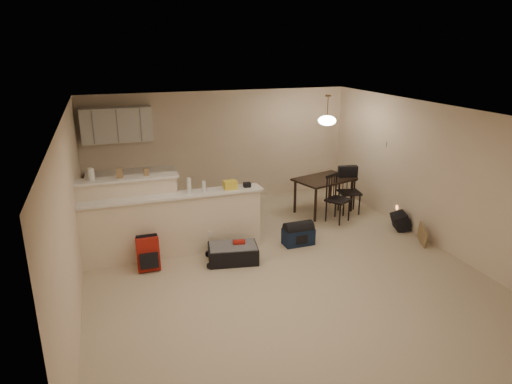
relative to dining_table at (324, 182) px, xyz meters
name	(u,v)px	position (x,y,z in m)	size (l,w,h in m)	color
room	(276,192)	(-1.87, -1.98, 0.59)	(7.00, 7.02, 2.50)	beige
breakfast_bar	(158,222)	(-3.62, -1.00, -0.05)	(3.08, 0.58, 1.39)	beige
upper_cabinets	(117,125)	(-4.07, 1.34, 1.24)	(1.40, 0.34, 0.70)	white
kitchen_counter	(133,193)	(-3.87, 1.21, -0.21)	(1.80, 0.60, 0.90)	white
thermostat	(385,144)	(1.12, -0.43, 0.84)	(0.02, 0.12, 0.12)	beige
jar	(91,174)	(-4.59, -0.86, 0.83)	(0.10, 0.10, 0.20)	silver
cereal_box	(119,173)	(-4.16, -0.86, 0.81)	(0.10, 0.07, 0.16)	olive
small_box	(146,172)	(-3.74, -0.86, 0.79)	(0.08, 0.06, 0.12)	olive
bottle_a	(189,185)	(-3.08, -1.08, 0.56)	(0.07, 0.07, 0.26)	silver
bottle_b	(204,186)	(-2.82, -1.08, 0.52)	(0.06, 0.06, 0.18)	silver
bag_lump	(230,185)	(-2.36, -1.08, 0.50)	(0.22, 0.18, 0.14)	olive
pouch	(247,185)	(-2.06, -1.08, 0.47)	(0.12, 0.10, 0.08)	olive
dining_table	(324,182)	(0.00, 0.00, 0.00)	(1.39, 1.11, 0.75)	black
pendant_lamp	(327,120)	(0.00, 0.00, 1.33)	(0.36, 0.36, 0.62)	brown
dining_chair_near	(338,199)	(0.03, -0.59, -0.18)	(0.43, 0.41, 0.98)	black
dining_chair_far	(350,191)	(0.50, -0.23, -0.18)	(0.43, 0.41, 0.98)	black
suitcase	(233,254)	(-2.49, -1.65, -0.53)	(0.81, 0.52, 0.27)	black
red_backpack	(148,254)	(-3.86, -1.47, -0.40)	(0.36, 0.22, 0.53)	#9E1B11
navy_duffel	(298,237)	(-1.19, -1.37, -0.51)	(0.55, 0.30, 0.30)	#122039
black_daypack	(400,222)	(0.98, -1.37, -0.50)	(0.37, 0.26, 0.32)	black
cardboard_sheet	(422,236)	(0.94, -2.09, -0.49)	(0.44, 0.02, 0.34)	olive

